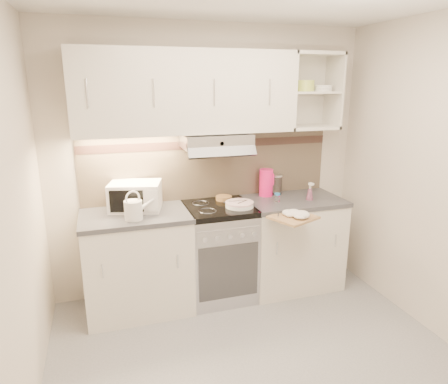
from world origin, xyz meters
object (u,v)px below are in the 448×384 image
object	(u,v)px
spray_bottle	(310,193)
electric_range	(219,251)
microwave	(135,196)
watering_can	(134,209)
pink_pitcher	(266,183)
glass_jar	(277,184)
plate_stack	(240,204)
cutting_board	(293,217)

from	to	relation	value
spray_bottle	electric_range	bearing A→B (deg)	157.34
electric_range	microwave	bearing A→B (deg)	170.91
watering_can	pink_pitcher	size ratio (longest dim) A/B	1.05
watering_can	glass_jar	size ratio (longest dim) A/B	1.40
electric_range	pink_pitcher	size ratio (longest dim) A/B	3.39
plate_stack	watering_can	bearing A→B (deg)	-176.57
microwave	cutting_board	bearing A→B (deg)	-8.05
watering_can	pink_pitcher	bearing A→B (deg)	-7.82
glass_jar	watering_can	bearing A→B (deg)	-166.31
cutting_board	pink_pitcher	bearing A→B (deg)	66.95
glass_jar	cutting_board	xyz separation A→B (m)	(-0.13, -0.62, -0.13)
microwave	pink_pitcher	world-z (taller)	pink_pitcher
spray_bottle	glass_jar	bearing A→B (deg)	110.27
plate_stack	pink_pitcher	distance (m)	0.47
glass_jar	spray_bottle	distance (m)	0.35
plate_stack	spray_bottle	world-z (taller)	spray_bottle
spray_bottle	plate_stack	bearing A→B (deg)	163.49
electric_range	spray_bottle	world-z (taller)	spray_bottle
plate_stack	spray_bottle	size ratio (longest dim) A/B	1.42
pink_pitcher	microwave	bearing A→B (deg)	-157.71
electric_range	plate_stack	bearing A→B (deg)	-28.88
electric_range	spray_bottle	bearing A→B (deg)	-5.09
watering_can	electric_range	bearing A→B (deg)	-10.98
glass_jar	spray_bottle	bearing A→B (deg)	-52.16
microwave	plate_stack	size ratio (longest dim) A/B	1.96
electric_range	plate_stack	size ratio (longest dim) A/B	3.54
microwave	spray_bottle	world-z (taller)	microwave
glass_jar	cutting_board	distance (m)	0.65
electric_range	microwave	world-z (taller)	microwave
pink_pitcher	spray_bottle	world-z (taller)	pink_pitcher
microwave	plate_stack	distance (m)	0.92
watering_can	glass_jar	distance (m)	1.47
microwave	watering_can	world-z (taller)	watering_can
plate_stack	electric_range	bearing A→B (deg)	151.12
pink_pitcher	glass_jar	size ratio (longest dim) A/B	1.34
plate_stack	cutting_board	world-z (taller)	plate_stack
electric_range	watering_can	xyz separation A→B (m)	(-0.76, -0.15, 0.54)
plate_stack	microwave	bearing A→B (deg)	166.90
pink_pitcher	spray_bottle	size ratio (longest dim) A/B	1.48
pink_pitcher	plate_stack	bearing A→B (deg)	-124.58
microwave	pink_pitcher	distance (m)	1.27
electric_range	plate_stack	xyz separation A→B (m)	(0.17, -0.09, 0.47)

